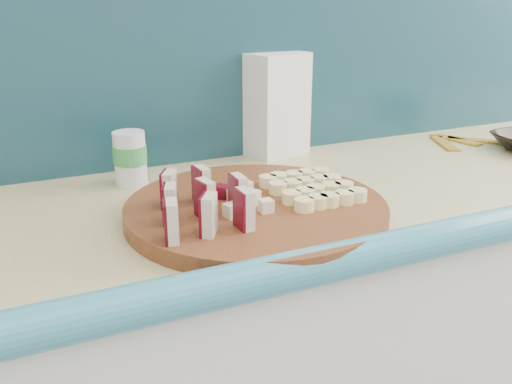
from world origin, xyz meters
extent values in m
cube|color=silver|center=(0.10, 1.50, 0.44)|extent=(2.20, 0.60, 0.88)
cube|color=#DACE7F|center=(0.10, 1.50, 0.90)|extent=(2.20, 0.60, 0.03)
cube|color=teal|center=(0.10, 1.20, 0.90)|extent=(2.20, 0.06, 0.03)
cube|color=teal|center=(0.10, 1.79, 1.16)|extent=(2.20, 0.02, 0.50)
cylinder|color=#4F2B11|center=(-0.24, 1.40, 0.92)|extent=(0.46, 0.46, 0.03)
cube|color=beige|center=(-0.41, 1.31, 0.97)|extent=(0.02, 0.04, 0.06)
cube|color=#4F0512|center=(-0.42, 1.31, 0.97)|extent=(0.01, 0.04, 0.06)
cube|color=beige|center=(-0.39, 1.38, 0.97)|extent=(0.02, 0.04, 0.06)
cube|color=#4F0512|center=(-0.40, 1.38, 0.97)|extent=(0.01, 0.04, 0.06)
cube|color=beige|center=(-0.38, 1.45, 0.97)|extent=(0.02, 0.04, 0.06)
cube|color=#4F0512|center=(-0.39, 1.45, 0.97)|extent=(0.01, 0.04, 0.06)
cube|color=beige|center=(-0.35, 1.31, 0.97)|extent=(0.02, 0.04, 0.06)
cube|color=#4F0512|center=(-0.36, 1.31, 0.97)|extent=(0.01, 0.04, 0.06)
cube|color=beige|center=(-0.34, 1.38, 0.97)|extent=(0.02, 0.04, 0.06)
cube|color=#4F0512|center=(-0.35, 1.38, 0.97)|extent=(0.01, 0.04, 0.06)
cube|color=beige|center=(-0.32, 1.45, 0.97)|extent=(0.02, 0.04, 0.06)
cube|color=#4F0512|center=(-0.33, 1.45, 0.97)|extent=(0.01, 0.04, 0.06)
cube|color=beige|center=(-0.30, 1.31, 0.97)|extent=(0.02, 0.04, 0.06)
cube|color=#4F0512|center=(-0.31, 1.31, 0.97)|extent=(0.01, 0.04, 0.06)
cube|color=beige|center=(-0.28, 1.38, 0.97)|extent=(0.02, 0.04, 0.06)
cube|color=#4F0512|center=(-0.29, 1.38, 0.97)|extent=(0.01, 0.04, 0.06)
cube|color=#F0E3C0|center=(-0.25, 1.40, 0.95)|extent=(0.02, 0.02, 0.02)
cube|color=#F0E3C0|center=(-0.25, 1.42, 0.95)|extent=(0.02, 0.02, 0.02)
cube|color=#4F0512|center=(-0.26, 1.43, 0.95)|extent=(0.02, 0.02, 0.02)
cube|color=#F0E3C0|center=(-0.27, 1.41, 0.95)|extent=(0.02, 0.02, 0.02)
cube|color=#F0E3C0|center=(-0.28, 1.40, 0.95)|extent=(0.02, 0.02, 0.02)
cube|color=#F0E3C0|center=(-0.28, 1.38, 0.95)|extent=(0.02, 0.02, 0.02)
cube|color=#F0E3C0|center=(-0.26, 1.39, 0.95)|extent=(0.02, 0.02, 0.02)
cube|color=#F0E3C0|center=(-0.25, 1.39, 0.95)|extent=(0.02, 0.02, 0.02)
cylinder|color=#F2E494|center=(-0.18, 1.34, 0.95)|extent=(0.03, 0.03, 0.02)
cylinder|color=#F2E494|center=(-0.15, 1.34, 0.95)|extent=(0.03, 0.03, 0.02)
cylinder|color=#F2E494|center=(-0.12, 1.34, 0.95)|extent=(0.03, 0.03, 0.02)
cylinder|color=#F2E494|center=(-0.10, 1.34, 0.95)|extent=(0.03, 0.03, 0.02)
cylinder|color=#F2E494|center=(-0.07, 1.34, 0.95)|extent=(0.03, 0.03, 0.02)
cylinder|color=#F2E494|center=(-0.18, 1.38, 0.95)|extent=(0.03, 0.03, 0.02)
cylinder|color=#F2E494|center=(-0.15, 1.38, 0.95)|extent=(0.03, 0.03, 0.02)
cylinder|color=#F2E494|center=(-0.12, 1.38, 0.95)|extent=(0.03, 0.03, 0.02)
cylinder|color=#F2E494|center=(-0.10, 1.38, 0.95)|extent=(0.03, 0.03, 0.02)
cylinder|color=#F2E494|center=(-0.07, 1.38, 0.95)|extent=(0.03, 0.03, 0.02)
cylinder|color=#F2E494|center=(-0.18, 1.43, 0.95)|extent=(0.03, 0.03, 0.02)
cylinder|color=#F2E494|center=(-0.15, 1.43, 0.95)|extent=(0.03, 0.03, 0.02)
cylinder|color=#F2E494|center=(-0.12, 1.43, 0.95)|extent=(0.03, 0.03, 0.02)
cylinder|color=#F2E494|center=(-0.10, 1.43, 0.95)|extent=(0.03, 0.03, 0.02)
cylinder|color=#F2E494|center=(-0.07, 1.43, 0.95)|extent=(0.03, 0.03, 0.02)
cylinder|color=#F2E494|center=(-0.18, 1.47, 0.95)|extent=(0.03, 0.03, 0.02)
cylinder|color=#F2E494|center=(-0.15, 1.47, 0.95)|extent=(0.03, 0.03, 0.02)
cylinder|color=#F2E494|center=(-0.12, 1.47, 0.95)|extent=(0.03, 0.03, 0.02)
cylinder|color=#F2E494|center=(-0.10, 1.47, 0.95)|extent=(0.03, 0.03, 0.02)
cylinder|color=#F2E494|center=(-0.07, 1.47, 0.95)|extent=(0.03, 0.03, 0.02)
cube|color=white|center=(-0.02, 1.76, 1.03)|extent=(0.16, 0.14, 0.24)
cylinder|color=silver|center=(-0.39, 1.67, 0.97)|extent=(0.06, 0.06, 0.11)
cylinder|color=green|center=(-0.39, 1.67, 0.97)|extent=(0.07, 0.07, 0.04)
cube|color=#B38E22|center=(0.41, 1.65, 0.91)|extent=(0.08, 0.14, 0.01)
cube|color=#B38E22|center=(0.47, 1.67, 0.91)|extent=(0.06, 0.15, 0.01)
cube|color=#B38E22|center=(0.51, 1.64, 0.91)|extent=(0.12, 0.13, 0.01)
camera|label=1|loc=(-0.62, 0.56, 1.29)|focal=40.00mm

